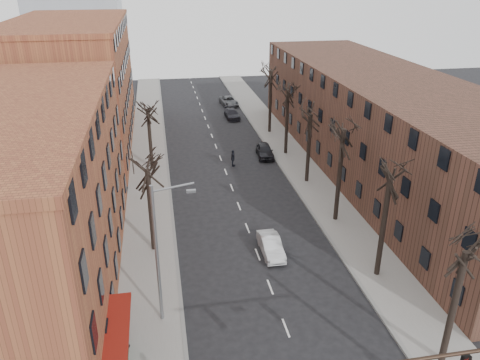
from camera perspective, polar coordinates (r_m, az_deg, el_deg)
sidewalk_left at (r=51.65m, az=-11.07°, el=1.73°), size 4.00×90.00×0.15m
sidewalk_right at (r=53.63m, az=6.26°, el=2.90°), size 4.00×90.00×0.15m
building_left_near at (r=32.35m, az=-26.19°, el=-2.93°), size 12.00×26.00×12.00m
building_left_far at (r=58.99m, az=-19.52°, el=10.68°), size 12.00×28.00×14.00m
building_right at (r=50.52m, az=16.91°, el=6.56°), size 12.00×50.00×10.00m
tree_right_b at (r=34.55m, az=16.28°, el=-11.07°), size 5.20×5.20×10.80m
tree_right_c at (r=40.69m, az=11.51°, el=-4.82°), size 5.20×5.20×11.60m
tree_right_d at (r=47.39m, az=8.10°, el=-0.24°), size 5.20×5.20×10.00m
tree_right_e at (r=54.45m, az=5.56°, el=3.18°), size 5.20×5.20×10.80m
tree_right_f at (r=61.73m, az=3.60°, el=5.80°), size 5.20×5.20×11.60m
tree_left_a at (r=36.47m, az=-10.40°, el=-8.38°), size 5.20×5.20×9.50m
tree_left_b at (r=50.74m, az=-10.61°, el=1.27°), size 5.20×5.20×9.50m
streetlight at (r=27.02m, az=-9.78°, el=-8.34°), size 2.45×0.22×9.03m
silver_sedan at (r=35.22m, az=3.78°, el=-8.00°), size 1.42×4.02×1.32m
parked_car_near at (r=53.22m, az=3.03°, el=3.60°), size 2.00×4.36×1.45m
parked_car_mid at (r=67.62m, az=-1.00°, el=8.06°), size 1.95×4.52×1.30m
parked_car_far at (r=74.59m, az=-1.38°, el=9.61°), size 2.70×5.00×1.33m
pedestrian_b at (r=27.99m, az=-14.16°, el=-18.03°), size 0.75×0.59×1.51m
pedestrian_crossing at (r=50.38m, az=-0.87°, el=2.67°), size 0.71×1.17×1.86m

